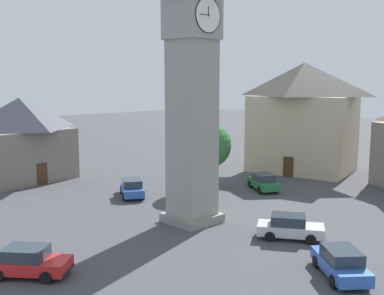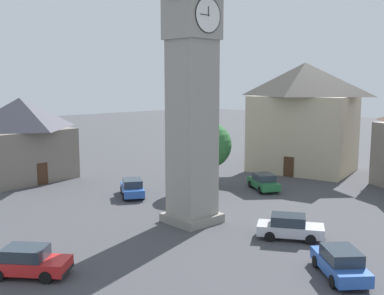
{
  "view_description": "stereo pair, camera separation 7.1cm",
  "coord_description": "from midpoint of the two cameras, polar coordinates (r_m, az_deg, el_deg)",
  "views": [
    {
      "loc": [
        21.42,
        22.66,
        9.83
      ],
      "look_at": [
        0.0,
        0.0,
        5.31
      ],
      "focal_mm": 42.68,
      "sensor_mm": 36.0,
      "label": 1
    },
    {
      "loc": [
        21.37,
        22.71,
        9.83
      ],
      "look_at": [
        0.0,
        0.0,
        5.31
      ],
      "focal_mm": 42.68,
      "sensor_mm": 36.0,
      "label": 2
    }
  ],
  "objects": [
    {
      "name": "road_sign",
      "position": [
        36.56,
        -0.42,
        -4.28
      ],
      "size": [
        0.6,
        0.07,
        2.8
      ],
      "color": "gray",
      "rests_on": "ground"
    },
    {
      "name": "ground_plane",
      "position": [
        32.69,
        0.06,
        -9.25
      ],
      "size": [
        200.0,
        200.0,
        0.0
      ],
      "primitive_type": "plane",
      "color": "#424247"
    },
    {
      "name": "building_shop_left",
      "position": [
        48.63,
        -20.52,
        1.1
      ],
      "size": [
        10.03,
        8.45,
        8.26
      ],
      "color": "slate",
      "rests_on": "ground"
    },
    {
      "name": "pedestrian",
      "position": [
        37.87,
        1.05,
        -5.22
      ],
      "size": [
        0.52,
        0.35,
        1.69
      ],
      "color": "#2D3351",
      "rests_on": "ground"
    },
    {
      "name": "car_white_side",
      "position": [
        29.76,
        12.19,
        -9.68
      ],
      "size": [
        3.7,
        4.37,
        1.53
      ],
      "color": "silver",
      "rests_on": "ground"
    },
    {
      "name": "clock_tower",
      "position": [
        31.35,
        0.07,
        14.19
      ],
      "size": [
        3.99,
        3.99,
        22.32
      ],
      "color": "gray",
      "rests_on": "ground"
    },
    {
      "name": "tree",
      "position": [
        41.11,
        2.15,
        0.29
      ],
      "size": [
        4.15,
        4.15,
        6.24
      ],
      "color": "brown",
      "rests_on": "ground"
    },
    {
      "name": "car_blue_kerb",
      "position": [
        42.23,
        8.98,
        -4.26
      ],
      "size": [
        3.53,
        4.42,
        1.53
      ],
      "color": "#236B38",
      "rests_on": "ground"
    },
    {
      "name": "building_corner_back",
      "position": [
        51.56,
        13.8,
        3.81
      ],
      "size": [
        10.66,
        12.42,
        11.86
      ],
      "color": "tan",
      "rests_on": "ground"
    },
    {
      "name": "car_red_corner",
      "position": [
        25.3,
        -19.74,
        -13.26
      ],
      "size": [
        3.98,
        4.22,
        1.53
      ],
      "color": "red",
      "rests_on": "ground"
    },
    {
      "name": "car_black_far",
      "position": [
        24.91,
        18.1,
        -13.52
      ],
      "size": [
        3.92,
        4.26,
        1.53
      ],
      "color": "#2D5BB7",
      "rests_on": "ground"
    },
    {
      "name": "car_silver_kerb",
      "position": [
        39.77,
        -7.43,
        -5.0
      ],
      "size": [
        3.52,
        4.42,
        1.53
      ],
      "color": "#2D5BB7",
      "rests_on": "ground"
    }
  ]
}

